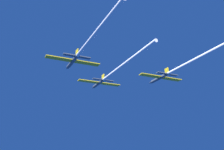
# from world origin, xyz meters

# --- Properties ---
(jet_lead) EXTENTS (16.03, 44.77, 2.66)m
(jet_lead) POSITION_xyz_m (-0.54, -11.11, 0.56)
(jet_lead) COLOR #4C5660
(jet_left_wing) EXTENTS (16.03, 40.30, 2.66)m
(jet_left_wing) POSITION_xyz_m (-15.22, -25.37, 0.58)
(jet_left_wing) COLOR #4C5660
(jet_right_wing) EXTENTS (16.03, 44.65, 2.66)m
(jet_right_wing) POSITION_xyz_m (15.58, -26.71, 0.09)
(jet_right_wing) COLOR #4C5660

